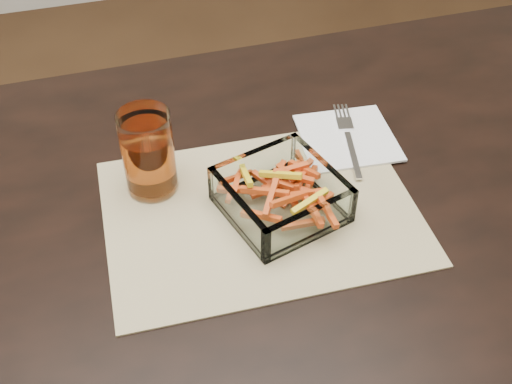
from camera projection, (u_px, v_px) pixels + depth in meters
The scene contains 6 objects.
dining_table at pixel (229, 259), 0.99m from camera, with size 1.60×0.90×0.75m.
placemat at pixel (261, 211), 0.94m from camera, with size 0.45×0.33×0.00m, color tan.
glass_bowl at pixel (281, 197), 0.92m from camera, with size 0.19×0.19×0.06m.
tumbler at pixel (149, 155), 0.93m from camera, with size 0.08×0.08×0.13m.
napkin at pixel (348, 138), 1.06m from camera, with size 0.15×0.15×0.00m, color white.
fork at pixel (348, 137), 1.05m from camera, with size 0.06×0.19×0.00m.
Camera 1 is at (-0.14, -0.63, 1.42)m, focal length 45.00 mm.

